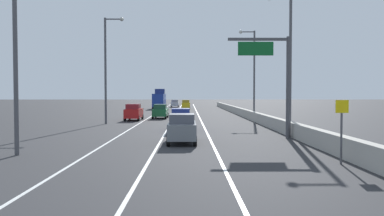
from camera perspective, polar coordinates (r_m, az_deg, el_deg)
name	(u,v)px	position (r m, az deg, el deg)	size (l,w,h in m)	color
ground_plane	(189,113)	(68.39, -0.50, -0.67)	(320.00, 320.00, 0.00)	#2D2D30
lane_stripe_left	(153,115)	(59.64, -5.78, -1.09)	(0.16, 130.00, 0.00)	silver
lane_stripe_center	(176,115)	(59.43, -2.42, -1.09)	(0.16, 130.00, 0.00)	silver
lane_stripe_right	(199,115)	(59.42, 0.96, -1.09)	(0.16, 130.00, 0.00)	silver
jersey_barrier_right	(259,118)	(45.11, 9.69, -1.43)	(0.60, 120.00, 1.10)	#B2ADA3
overhead_sign_gantry	(279,74)	(29.58, 12.54, 4.83)	(4.68, 0.36, 7.50)	#47474C
speed_advisory_sign	(342,127)	(19.42, 21.00, -2.55)	(0.60, 0.11, 3.00)	#4C4C51
lamp_post_right_second	(288,55)	(34.17, 13.79, 7.52)	(2.14, 0.44, 11.58)	#4C4C51
lamp_post_right_third	(253,69)	(51.89, 8.83, 5.68)	(2.14, 0.44, 11.58)	#4C4C51
lamp_post_left_near	(19,32)	(22.89, -23.90, 10.14)	(2.14, 0.44, 11.58)	#4C4C51
lamp_post_left_mid	(108,64)	(43.60, -12.23, 6.34)	(2.14, 0.44, 11.58)	#4C4C51
car_yellow_0	(186,105)	(82.70, -0.92, 0.50)	(1.84, 4.09, 2.03)	gold
car_silver_1	(175,103)	(96.02, -2.52, 0.67)	(1.88, 4.39, 1.86)	#B7B7BC
car_red_2	(134,112)	(48.71, -8.50, -0.61)	(1.94, 4.36, 2.04)	red
car_green_3	(160,111)	(52.33, -4.63, -0.48)	(1.96, 4.64, 1.90)	#196033
car_blue_4	(181,120)	(34.51, -1.63, -1.71)	(1.80, 4.79, 2.01)	#1E389E
car_gray_5	(182,128)	(26.14, -1.47, -2.98)	(1.92, 4.60, 1.96)	slate
box_truck	(159,100)	(86.10, -4.79, 1.22)	(2.53, 8.50, 4.39)	navy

